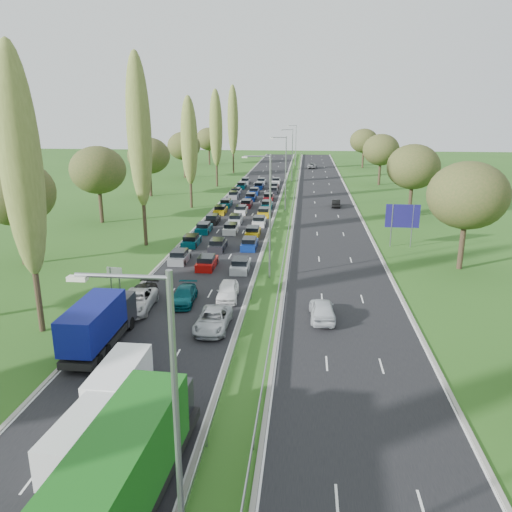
% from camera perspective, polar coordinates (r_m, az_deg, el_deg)
% --- Properties ---
extents(ground, '(260.00, 260.00, 0.00)m').
position_cam_1_polar(ground, '(85.05, 3.40, 5.48)').
color(ground, '#265019').
rests_on(ground, ground).
extents(near_carriageway, '(10.50, 215.00, 0.04)m').
position_cam_1_polar(near_carriageway, '(88.02, -0.94, 5.87)').
color(near_carriageway, black).
rests_on(near_carriageway, ground).
extents(far_carriageway, '(10.50, 215.00, 0.04)m').
position_cam_1_polar(far_carriageway, '(87.51, 7.92, 5.66)').
color(far_carriageway, black).
rests_on(far_carriageway, ground).
extents(central_reservation, '(2.36, 215.00, 0.32)m').
position_cam_1_polar(central_reservation, '(87.41, 3.48, 6.14)').
color(central_reservation, gray).
rests_on(central_reservation, ground).
extents(lamp_columns, '(0.18, 140.18, 12.00)m').
position_cam_1_polar(lamp_columns, '(82.16, 3.41, 9.33)').
color(lamp_columns, gray).
rests_on(lamp_columns, ground).
extents(poplar_row, '(2.80, 127.80, 22.44)m').
position_cam_1_polar(poplar_row, '(74.31, -9.61, 13.36)').
color(poplar_row, '#2D2116').
rests_on(poplar_row, ground).
extents(woodland_left, '(8.00, 166.00, 11.10)m').
position_cam_1_polar(woodland_left, '(73.00, -18.67, 8.99)').
color(woodland_left, '#2D2116').
rests_on(woodland_left, ground).
extents(woodland_right, '(8.00, 153.00, 11.10)m').
position_cam_1_polar(woodland_right, '(72.47, 18.82, 8.93)').
color(woodland_right, '#2D2116').
rests_on(woodland_right, ground).
extents(traffic_queue_fill, '(9.06, 68.71, 0.80)m').
position_cam_1_polar(traffic_queue_fill, '(82.99, -1.35, 5.54)').
color(traffic_queue_fill, slate).
rests_on(traffic_queue_fill, ground).
extents(near_car_2, '(2.84, 5.71, 1.55)m').
position_cam_1_polar(near_car_2, '(42.31, -13.50, -5.02)').
color(near_car_2, silver).
rests_on(near_car_2, near_carriageway).
extents(near_car_3, '(2.35, 4.97, 1.40)m').
position_cam_1_polar(near_car_3, '(43.69, -13.14, -4.41)').
color(near_car_3, black).
rests_on(near_car_3, near_carriageway).
extents(near_car_6, '(2.53, 5.29, 1.45)m').
position_cam_1_polar(near_car_6, '(28.99, -16.14, -15.77)').
color(near_car_6, slate).
rests_on(near_car_6, near_carriageway).
extents(near_car_7, '(2.11, 4.73, 1.35)m').
position_cam_1_polar(near_car_7, '(43.08, -8.25, -4.48)').
color(near_car_7, '#05434B').
rests_on(near_car_7, near_carriageway).
extents(near_car_9, '(1.56, 4.19, 1.37)m').
position_cam_1_polar(near_car_9, '(24.35, -12.02, -22.49)').
color(near_car_9, black).
rests_on(near_car_9, near_carriageway).
extents(near_car_10, '(2.46, 5.20, 1.44)m').
position_cam_1_polar(near_car_10, '(37.88, -4.93, -7.27)').
color(near_car_10, '#A0A6AA').
rests_on(near_car_10, near_carriageway).
extents(near_car_12, '(2.06, 4.53, 1.51)m').
position_cam_1_polar(near_car_12, '(43.52, -3.25, -4.00)').
color(near_car_12, white).
rests_on(near_car_12, near_carriageway).
extents(far_car_0, '(2.10, 4.81, 1.61)m').
position_cam_1_polar(far_car_0, '(39.70, 7.58, -6.09)').
color(far_car_0, silver).
rests_on(far_car_0, far_carriageway).
extents(far_car_1, '(1.62, 4.09, 1.32)m').
position_cam_1_polar(far_car_1, '(86.88, 9.14, 5.99)').
color(far_car_1, black).
rests_on(far_car_1, far_carriageway).
extents(far_car_2, '(2.86, 5.77, 1.57)m').
position_cam_1_polar(far_car_2, '(146.67, 6.44, 10.24)').
color(far_car_2, slate).
rests_on(far_car_2, far_carriageway).
extents(blue_lorry, '(2.34, 8.42, 3.56)m').
position_cam_1_polar(blue_lorry, '(36.07, -17.47, -7.31)').
color(blue_lorry, black).
rests_on(blue_lorry, near_carriageway).
extents(green_lorry, '(2.61, 14.09, 4.18)m').
position_cam_1_polar(green_lorry, '(21.43, -15.62, -23.71)').
color(green_lorry, black).
rests_on(green_lorry, near_carriageway).
extents(white_van_front, '(2.08, 5.31, 2.13)m').
position_cam_1_polar(white_van_front, '(26.29, -18.75, -18.76)').
color(white_van_front, silver).
rests_on(white_van_front, near_carriageway).
extents(white_van_rear, '(2.14, 5.46, 2.19)m').
position_cam_1_polar(white_van_rear, '(30.21, -15.14, -13.46)').
color(white_van_rear, white).
rests_on(white_van_rear, near_carriageway).
extents(info_sign, '(1.50, 0.33, 2.10)m').
position_cam_1_polar(info_sign, '(47.50, -15.85, -2.11)').
color(info_sign, gray).
rests_on(info_sign, ground).
extents(direction_sign, '(4.00, 0.16, 5.20)m').
position_cam_1_polar(direction_sign, '(62.11, 16.39, 4.20)').
color(direction_sign, gray).
rests_on(direction_sign, ground).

